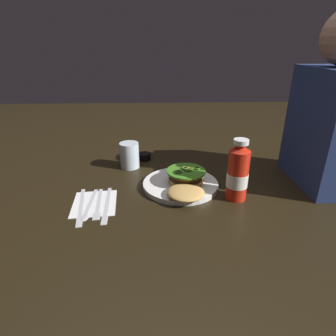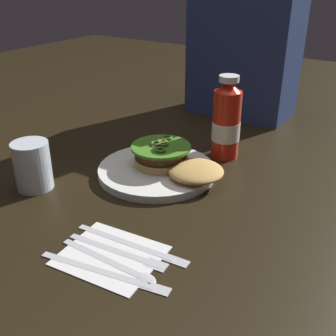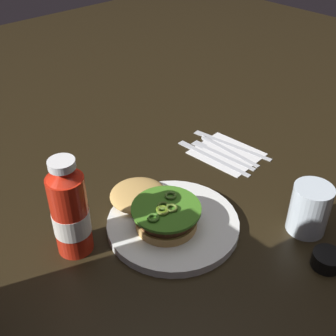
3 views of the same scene
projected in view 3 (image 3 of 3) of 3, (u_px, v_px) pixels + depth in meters
name	position (u px, v px, depth m)	size (l,w,h in m)	color
ground_plane	(195.00, 224.00, 0.86)	(3.00, 3.00, 0.00)	black
dinner_plate	(173.00, 224.00, 0.85)	(0.26, 0.26, 0.02)	white
burger_sandwich	(155.00, 208.00, 0.85)	(0.22, 0.14, 0.05)	tan
ketchup_bottle	(70.00, 212.00, 0.76)	(0.07, 0.07, 0.20)	red
water_glass	(309.00, 209.00, 0.82)	(0.08, 0.08, 0.10)	silver
condiment_cup	(327.00, 260.00, 0.77)	(0.05, 0.05, 0.03)	black
napkin	(227.00, 153.00, 1.07)	(0.16, 0.13, 0.00)	white
butter_knife	(227.00, 142.00, 1.11)	(0.22, 0.05, 0.00)	silver
spoon_utensil	(221.00, 145.00, 1.09)	(0.19, 0.03, 0.00)	silver
fork_utensil	(217.00, 152.00, 1.07)	(0.19, 0.03, 0.00)	silver
steak_knife	(208.00, 155.00, 1.06)	(0.22, 0.03, 0.00)	silver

